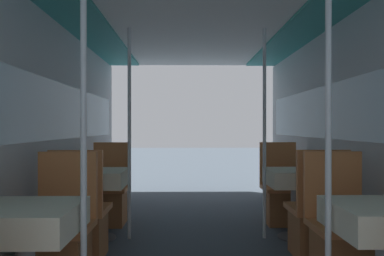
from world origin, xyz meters
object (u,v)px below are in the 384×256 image
(dining_table_left_1, at_px, (97,182))
(chair_left_far_1, at_px, (109,200))
(chair_left_far_0, at_px, (60,247))
(support_pole_left_1, at_px, (129,133))
(dining_table_left_0, at_px, (25,227))
(chair_right_near_1, at_px, (316,225))
(chair_right_far_0, at_px, (342,245))
(support_pole_right_0, at_px, (328,139))
(support_pole_right_1, at_px, (264,133))
(chair_right_far_1, at_px, (281,199))
(support_pole_left_0, at_px, (84,139))
(chair_left_near_1, at_px, (81,226))
(dining_table_right_1, at_px, (296,182))

(dining_table_left_1, bearing_deg, chair_left_far_1, 90.00)
(chair_left_far_0, relative_size, support_pole_left_1, 0.44)
(dining_table_left_0, height_order, chair_right_near_1, chair_right_near_1)
(dining_table_left_0, distance_m, chair_left_far_1, 2.46)
(chair_right_far_0, relative_size, support_pole_right_0, 0.44)
(support_pole_right_0, height_order, support_pole_right_1, same)
(dining_table_left_1, height_order, chair_right_near_1, chair_right_near_1)
(chair_left_far_1, xyz_separation_m, support_pole_left_1, (0.35, -0.62, 0.84))
(support_pole_left_1, height_order, support_pole_right_0, same)
(support_pole_right_0, xyz_separation_m, chair_right_far_1, (0.35, 2.44, -0.84))
(chair_left_far_0, xyz_separation_m, dining_table_left_1, (0.00, 1.20, 0.31))
(support_pole_left_0, bearing_deg, chair_right_far_0, 18.81)
(dining_table_left_0, xyz_separation_m, support_pole_left_0, (0.35, 0.00, 0.53))
(support_pole_left_0, relative_size, chair_right_far_0, 2.26)
(chair_left_far_1, distance_m, support_pole_right_0, 3.16)
(support_pole_left_0, xyz_separation_m, chair_left_near_1, (-0.35, 1.20, -0.84))
(chair_right_far_1, bearing_deg, chair_left_far_1, 0.00)
(chair_left_near_1, height_order, dining_table_right_1, chair_left_near_1)
(chair_left_far_0, distance_m, dining_table_right_1, 2.49)
(chair_left_far_0, distance_m, support_pole_right_0, 2.10)
(support_pole_right_0, bearing_deg, dining_table_left_0, 180.00)
(dining_table_left_0, height_order, support_pole_right_1, support_pole_right_1)
(dining_table_left_1, bearing_deg, chair_right_far_0, -29.08)
(chair_left_near_1, bearing_deg, dining_table_left_1, 90.00)
(dining_table_left_0, height_order, support_pole_right_0, support_pole_right_0)
(support_pole_left_0, bearing_deg, chair_left_far_0, 119.25)
(dining_table_right_1, bearing_deg, chair_left_far_0, -150.92)
(support_pole_right_0, bearing_deg, support_pole_right_1, 90.00)
(support_pole_left_0, xyz_separation_m, chair_left_far_1, (-0.35, 2.44, -0.84))
(support_pole_right_1, bearing_deg, chair_right_far_1, 60.75)
(chair_right_far_0, distance_m, chair_right_near_1, 0.58)
(chair_left_near_1, bearing_deg, support_pole_right_0, -33.51)
(chair_left_near_1, relative_size, chair_right_far_0, 1.00)
(support_pole_left_1, relative_size, chair_right_far_0, 2.26)
(chair_left_far_1, bearing_deg, support_pole_left_0, 98.08)
(chair_left_far_1, bearing_deg, chair_left_far_0, 90.00)
(support_pole_left_0, distance_m, chair_right_near_1, 2.34)
(support_pole_left_0, relative_size, chair_right_near_1, 2.26)
(dining_table_left_0, xyz_separation_m, dining_table_right_1, (2.16, 1.82, 0.00))
(chair_left_far_0, relative_size, support_pole_left_0, 0.44)
(chair_left_near_1, bearing_deg, chair_right_near_1, 0.00)
(chair_left_far_1, relative_size, support_pole_right_1, 0.44)
(dining_table_left_0, xyz_separation_m, chair_right_near_1, (2.16, 1.20, -0.31))
(chair_left_far_0, relative_size, chair_right_far_0, 1.00)
(chair_left_far_1, xyz_separation_m, support_pole_right_1, (1.82, -0.62, 0.84))
(dining_table_left_1, bearing_deg, support_pole_left_1, 0.00)
(chair_left_far_1, xyz_separation_m, chair_right_near_1, (2.16, -1.24, 0.00))
(dining_table_left_0, relative_size, chair_left_far_1, 0.74)
(dining_table_left_1, xyz_separation_m, support_pole_left_1, (0.35, 0.00, 0.53))
(dining_table_right_1, distance_m, support_pole_right_1, 0.63)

